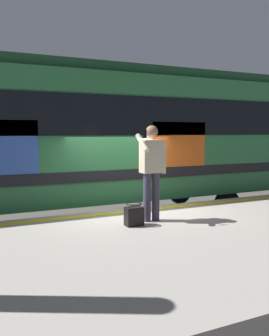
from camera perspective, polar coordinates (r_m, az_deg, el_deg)
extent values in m
plane|color=#4C4742|center=(8.01, -0.57, -13.24)|extent=(24.46, 24.46, 0.00)
cube|color=#9E998E|center=(5.95, 8.97, -15.23)|extent=(13.69, 4.62, 0.97)
cube|color=yellow|center=(7.48, 0.38, -6.82)|extent=(13.42, 0.16, 0.01)
cube|color=slate|center=(9.26, -4.29, -10.10)|extent=(17.80, 0.08, 0.16)
cube|color=slate|center=(10.57, -7.06, -8.11)|extent=(17.80, 0.08, 0.16)
cube|color=#2D723F|center=(9.43, -8.76, 4.77)|extent=(11.87, 3.06, 3.01)
cube|color=#1B4426|center=(9.54, -8.91, 14.57)|extent=(11.63, 2.81, 0.24)
cube|color=black|center=(7.97, -5.69, 8.41)|extent=(11.28, 0.03, 0.90)
cube|color=black|center=(8.02, -5.59, -1.30)|extent=(11.28, 0.03, 0.24)
cube|color=#D85919|center=(8.86, 7.18, 3.75)|extent=(1.51, 0.02, 1.10)
cylinder|color=black|center=(10.37, 14.50, -5.70)|extent=(0.84, 0.12, 0.84)
cylinder|color=black|center=(12.32, 7.26, -3.74)|extent=(0.84, 0.12, 0.84)
cylinder|color=#383347|center=(6.64, 3.41, -4.56)|extent=(0.14, 0.14, 0.90)
cylinder|color=#383347|center=(6.55, 2.01, -4.68)|extent=(0.14, 0.14, 0.90)
cube|color=beige|center=(6.50, 2.75, 1.87)|extent=(0.40, 0.24, 0.60)
sphere|color=beige|center=(6.63, 2.11, 4.37)|extent=(0.20, 0.20, 0.20)
sphere|color=#997051|center=(6.49, 2.77, 5.83)|extent=(0.22, 0.22, 0.22)
cylinder|color=beige|center=(6.63, 4.66, 1.41)|extent=(0.09, 0.09, 0.54)
cylinder|color=beige|center=(6.31, 1.24, 4.02)|extent=(0.09, 0.42, 0.33)
cube|color=black|center=(6.22, 1.65, 5.47)|extent=(0.07, 0.02, 0.15)
cube|color=black|center=(6.31, -0.09, -7.71)|extent=(0.31, 0.20, 0.33)
torus|color=black|center=(6.26, -0.09, -5.71)|extent=(0.28, 0.28, 0.02)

